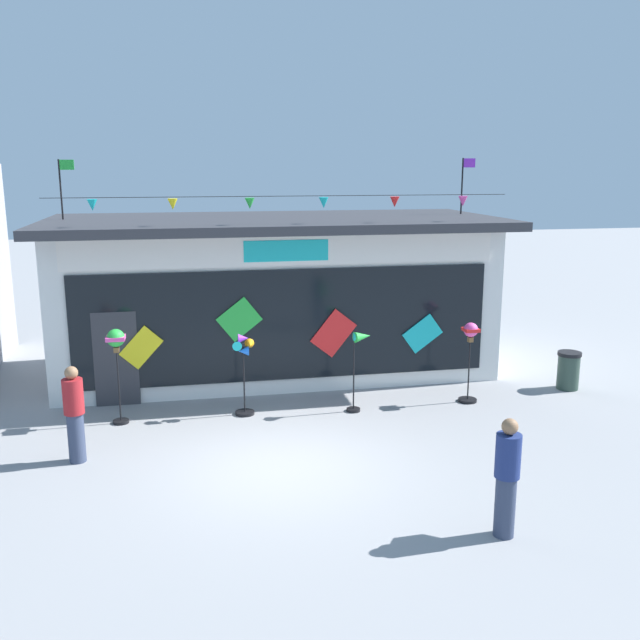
{
  "coord_description": "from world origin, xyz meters",
  "views": [
    {
      "loc": [
        -1.49,
        -10.83,
        4.91
      ],
      "look_at": [
        1.37,
        3.46,
        1.69
      ],
      "focal_mm": 39.12,
      "sensor_mm": 36.0,
      "label": 1
    }
  ],
  "objects_px": {
    "wind_spinner_far_left": "(116,348)",
    "wind_spinner_center_right": "(470,346)",
    "person_near_camera": "(74,414)",
    "person_mid_plaza": "(507,474)",
    "wind_spinner_left": "(244,362)",
    "wind_spinner_center_left": "(360,354)",
    "kite_shop_building": "(274,294)",
    "trash_bin": "(568,370)"
  },
  "relations": [
    {
      "from": "kite_shop_building",
      "to": "wind_spinner_center_left",
      "type": "distance_m",
      "value": 3.65
    },
    {
      "from": "trash_bin",
      "to": "person_near_camera",
      "type": "bearing_deg",
      "value": -169.11
    },
    {
      "from": "wind_spinner_far_left",
      "to": "wind_spinner_center_right",
      "type": "bearing_deg",
      "value": -1.06
    },
    {
      "from": "wind_spinner_left",
      "to": "kite_shop_building",
      "type": "bearing_deg",
      "value": 71.58
    },
    {
      "from": "kite_shop_building",
      "to": "wind_spinner_center_right",
      "type": "relative_size",
      "value": 6.01
    },
    {
      "from": "wind_spinner_left",
      "to": "person_near_camera",
      "type": "xyz_separation_m",
      "value": [
        -3.0,
        -1.72,
        -0.25
      ]
    },
    {
      "from": "wind_spinner_center_right",
      "to": "trash_bin",
      "type": "distance_m",
      "value": 2.7
    },
    {
      "from": "wind_spinner_left",
      "to": "trash_bin",
      "type": "distance_m",
      "value": 7.33
    },
    {
      "from": "wind_spinner_far_left",
      "to": "person_mid_plaza",
      "type": "bearing_deg",
      "value": -44.77
    },
    {
      "from": "wind_spinner_left",
      "to": "wind_spinner_center_right",
      "type": "height_order",
      "value": "wind_spinner_center_right"
    },
    {
      "from": "kite_shop_building",
      "to": "person_mid_plaza",
      "type": "height_order",
      "value": "kite_shop_building"
    },
    {
      "from": "wind_spinner_center_left",
      "to": "person_near_camera",
      "type": "distance_m",
      "value": 5.54
    },
    {
      "from": "wind_spinner_center_left",
      "to": "trash_bin",
      "type": "bearing_deg",
      "value": 5.61
    },
    {
      "from": "person_near_camera",
      "to": "wind_spinner_center_left",
      "type": "bearing_deg",
      "value": 85.63
    },
    {
      "from": "kite_shop_building",
      "to": "wind_spinner_center_left",
      "type": "relative_size",
      "value": 6.18
    },
    {
      "from": "wind_spinner_center_right",
      "to": "person_mid_plaza",
      "type": "xyz_separation_m",
      "value": [
        -1.71,
        -5.27,
        -0.34
      ]
    },
    {
      "from": "person_near_camera",
      "to": "person_mid_plaza",
      "type": "height_order",
      "value": "same"
    },
    {
      "from": "wind_spinner_far_left",
      "to": "wind_spinner_center_right",
      "type": "distance_m",
      "value": 7.16
    },
    {
      "from": "trash_bin",
      "to": "wind_spinner_center_left",
      "type": "bearing_deg",
      "value": -174.39
    },
    {
      "from": "wind_spinner_left",
      "to": "wind_spinner_far_left",
      "type": "bearing_deg",
      "value": 179.7
    },
    {
      "from": "wind_spinner_center_left",
      "to": "person_mid_plaza",
      "type": "relative_size",
      "value": 1.0
    },
    {
      "from": "wind_spinner_far_left",
      "to": "person_mid_plaza",
      "type": "relative_size",
      "value": 1.12
    },
    {
      "from": "wind_spinner_far_left",
      "to": "person_near_camera",
      "type": "height_order",
      "value": "wind_spinner_far_left"
    },
    {
      "from": "wind_spinner_far_left",
      "to": "wind_spinner_center_right",
      "type": "height_order",
      "value": "wind_spinner_far_left"
    },
    {
      "from": "wind_spinner_left",
      "to": "wind_spinner_center_left",
      "type": "bearing_deg",
      "value": -5.57
    },
    {
      "from": "person_mid_plaza",
      "to": "trash_bin",
      "type": "xyz_separation_m",
      "value": [
        4.27,
        5.65,
        -0.45
      ]
    },
    {
      "from": "wind_spinner_far_left",
      "to": "person_mid_plaza",
      "type": "xyz_separation_m",
      "value": [
        5.44,
        -5.4,
        -0.64
      ]
    },
    {
      "from": "wind_spinner_left",
      "to": "wind_spinner_center_left",
      "type": "distance_m",
      "value": 2.34
    },
    {
      "from": "wind_spinner_far_left",
      "to": "wind_spinner_center_right",
      "type": "relative_size",
      "value": 1.09
    },
    {
      "from": "wind_spinner_left",
      "to": "wind_spinner_center_right",
      "type": "relative_size",
      "value": 0.98
    },
    {
      "from": "kite_shop_building",
      "to": "wind_spinner_far_left",
      "type": "distance_m",
      "value": 4.66
    },
    {
      "from": "kite_shop_building",
      "to": "wind_spinner_center_left",
      "type": "xyz_separation_m",
      "value": [
        1.29,
        -3.34,
        -0.68
      ]
    },
    {
      "from": "person_mid_plaza",
      "to": "trash_bin",
      "type": "bearing_deg",
      "value": 87.89
    },
    {
      "from": "wind_spinner_center_right",
      "to": "person_near_camera",
      "type": "distance_m",
      "value": 7.91
    },
    {
      "from": "kite_shop_building",
      "to": "wind_spinner_center_right",
      "type": "xyz_separation_m",
      "value": [
        3.7,
        -3.24,
        -0.67
      ]
    },
    {
      "from": "person_near_camera",
      "to": "wind_spinner_far_left",
      "type": "bearing_deg",
      "value": 141.58
    },
    {
      "from": "wind_spinner_center_left",
      "to": "trash_bin",
      "type": "xyz_separation_m",
      "value": [
        4.97,
        0.49,
        -0.78
      ]
    },
    {
      "from": "person_mid_plaza",
      "to": "trash_bin",
      "type": "distance_m",
      "value": 7.09
    },
    {
      "from": "wind_spinner_left",
      "to": "person_mid_plaza",
      "type": "relative_size",
      "value": 1.0
    },
    {
      "from": "wind_spinner_left",
      "to": "person_near_camera",
      "type": "height_order",
      "value": "wind_spinner_left"
    },
    {
      "from": "wind_spinner_far_left",
      "to": "wind_spinner_center_left",
      "type": "relative_size",
      "value": 1.12
    },
    {
      "from": "kite_shop_building",
      "to": "trash_bin",
      "type": "bearing_deg",
      "value": -24.54
    }
  ]
}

